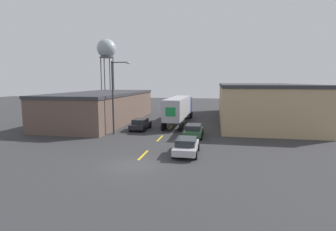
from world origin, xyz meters
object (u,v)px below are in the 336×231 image
at_px(water_tower, 107,50).
at_px(street_lamp, 115,93).
at_px(parked_car_right_near, 186,146).
at_px(parked_car_left_far, 140,124).
at_px(semi_truck, 180,107).
at_px(parked_car_right_mid, 194,130).

relative_size(water_tower, street_lamp, 2.09).
distance_m(parked_car_right_near, parked_car_left_far, 12.83).
bearing_deg(street_lamp, semi_truck, 57.34).
xyz_separation_m(semi_truck, street_lamp, (-6.36, -9.92, 2.56)).
relative_size(semi_truck, street_lamp, 1.75).
bearing_deg(semi_truck, street_lamp, -121.95).
height_order(parked_car_right_near, street_lamp, street_lamp).
bearing_deg(parked_car_right_near, semi_truck, 99.98).
bearing_deg(parked_car_left_far, parked_car_right_near, -55.45).
xyz_separation_m(parked_car_right_near, street_lamp, (-9.36, 7.11, 4.21)).
bearing_deg(street_lamp, water_tower, 114.45).
bearing_deg(parked_car_right_near, street_lamp, 142.78).
relative_size(parked_car_left_far, parked_car_right_mid, 1.00).
relative_size(parked_car_right_mid, water_tower, 0.25).
distance_m(parked_car_right_near, street_lamp, 12.48).
distance_m(semi_truck, street_lamp, 12.06).
bearing_deg(parked_car_left_far, water_tower, 118.84).
relative_size(parked_car_right_near, street_lamp, 0.52).
distance_m(parked_car_right_mid, water_tower, 52.10).
distance_m(parked_car_right_near, parked_car_right_mid, 7.31).
xyz_separation_m(parked_car_left_far, water_tower, (-20.97, 38.09, 14.41)).
height_order(semi_truck, parked_car_right_near, semi_truck).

